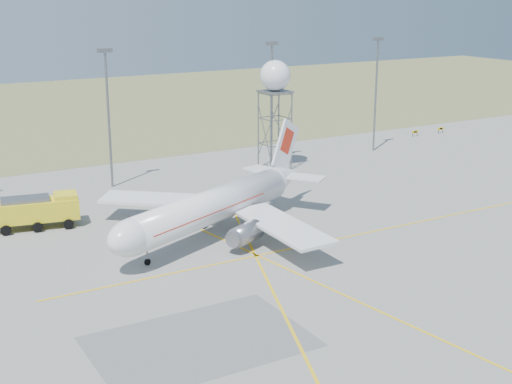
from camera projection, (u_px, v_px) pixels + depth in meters
ground at (506, 359)px, 57.16m from camera, size 400.00×400.00×0.00m
grass_strip at (51, 111)px, 173.71m from camera, size 400.00×120.00×0.03m
mast_b at (108, 107)px, 103.99m from camera, size 2.20×0.50×20.50m
mast_c at (272, 93)px, 117.47m from camera, size 2.20×0.50×20.50m
mast_d at (376, 85)px, 128.07m from camera, size 2.20×0.50×20.50m
taxi_sign_near at (415, 132)px, 143.63m from camera, size 1.60×0.17×1.20m
taxi_sign_far at (441, 129)px, 147.01m from camera, size 1.60×0.17×1.20m
airliner_main at (214, 206)px, 84.84m from camera, size 33.73×31.41×12.08m
radar_tower at (275, 109)px, 115.26m from camera, size 4.92×4.92×17.81m
fire_truck at (38, 212)px, 88.30m from camera, size 10.79×5.68×4.13m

